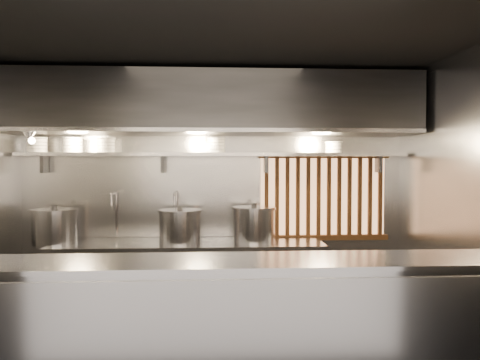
{
  "coord_description": "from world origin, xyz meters",
  "views": [
    {
      "loc": [
        -0.03,
        -4.07,
        1.77
      ],
      "look_at": [
        0.25,
        0.55,
        1.61
      ],
      "focal_mm": 35.0,
      "sensor_mm": 36.0,
      "label": 1
    }
  ],
  "objects": [
    {
      "name": "ceiling",
      "position": [
        0.0,
        0.0,
        2.8
      ],
      "size": [
        4.5,
        4.5,
        0.0
      ],
      "primitive_type": "plane",
      "rotation": [
        3.14,
        0.0,
        0.0
      ],
      "color": "black",
      "rests_on": "wall_back"
    },
    {
      "name": "wall_back",
      "position": [
        0.0,
        1.5,
        1.4
      ],
      "size": [
        4.5,
        0.0,
        4.5
      ],
      "primitive_type": "plane",
      "rotation": [
        1.57,
        0.0,
        0.0
      ],
      "color": "gray",
      "rests_on": "floor"
    },
    {
      "name": "wall_right",
      "position": [
        2.25,
        0.0,
        1.4
      ],
      "size": [
        0.0,
        3.0,
        3.0
      ],
      "primitive_type": "plane",
      "rotation": [
        1.57,
        0.0,
        -1.57
      ],
      "color": "gray",
      "rests_on": "floor"
    },
    {
      "name": "serving_counter",
      "position": [
        0.0,
        -0.96,
        0.57
      ],
      "size": [
        4.5,
        0.56,
        1.13
      ],
      "color": "#A1A1A7",
      "rests_on": "floor"
    },
    {
      "name": "cooking_bench",
      "position": [
        -0.3,
        1.13,
        0.45
      ],
      "size": [
        3.0,
        0.7,
        0.9
      ],
      "primitive_type": "cube",
      "color": "#A1A1A7",
      "rests_on": "floor"
    },
    {
      "name": "bowl_shelf",
      "position": [
        0.0,
        1.32,
        1.88
      ],
      "size": [
        4.4,
        0.34,
        0.04
      ],
      "primitive_type": "cube",
      "color": "#A1A1A7",
      "rests_on": "wall_back"
    },
    {
      "name": "exhaust_hood",
      "position": [
        0.0,
        1.1,
        2.42
      ],
      "size": [
        4.4,
        0.81,
        0.65
      ],
      "color": "#2D2D30",
      "rests_on": "ceiling"
    },
    {
      "name": "wood_screen",
      "position": [
        1.3,
        1.45,
        1.38
      ],
      "size": [
        1.56,
        0.09,
        1.04
      ],
      "color": "#E6A267",
      "rests_on": "wall_back"
    },
    {
      "name": "faucet_left",
      "position": [
        -1.15,
        1.37,
        1.31
      ],
      "size": [
        0.04,
        0.3,
        0.5
      ],
      "color": "silver",
      "rests_on": "wall_back"
    },
    {
      "name": "faucet_right",
      "position": [
        -0.45,
        1.37,
        1.31
      ],
      "size": [
        0.04,
        0.3,
        0.5
      ],
      "color": "silver",
      "rests_on": "wall_back"
    },
    {
      "name": "heat_lamp",
      "position": [
        -1.9,
        0.85,
        2.07
      ],
      "size": [
        0.25,
        0.35,
        0.2
      ],
      "color": "#A1A1A7",
      "rests_on": "exhaust_hood"
    },
    {
      "name": "pendant_bulb",
      "position": [
        -0.1,
        1.2,
        1.96
      ],
      "size": [
        0.09,
        0.09,
        0.19
      ],
      "color": "#2D2D30",
      "rests_on": "exhaust_hood"
    },
    {
      "name": "stock_pot_left",
      "position": [
        -1.75,
        1.12,
        1.09
      ],
      "size": [
        0.58,
        0.58,
        0.42
      ],
      "rotation": [
        0.0,
        0.0,
        -0.18
      ],
      "color": "#A1A1A7",
      "rests_on": "cooking_bench"
    },
    {
      "name": "stock_pot_mid",
      "position": [
        -0.39,
        1.11,
        1.09
      ],
      "size": [
        0.57,
        0.57,
        0.41
      ],
      "rotation": [
        0.0,
        0.0,
        -0.22
      ],
      "color": "#A1A1A7",
      "rests_on": "cooking_bench"
    },
    {
      "name": "stock_pot_right",
      "position": [
        0.44,
        1.15,
        1.1
      ],
      "size": [
        0.62,
        0.62,
        0.43
      ],
      "rotation": [
        0.0,
        0.0,
        -0.3
      ],
      "color": "#A1A1A7",
      "rests_on": "cooking_bench"
    },
    {
      "name": "bowl_stack_0",
      "position": [
        -2.0,
        1.32,
        1.98
      ],
      "size": [
        0.23,
        0.23,
        0.17
      ],
      "color": "white",
      "rests_on": "bowl_shelf"
    },
    {
      "name": "bowl_stack_1",
      "position": [
        -1.6,
        1.32,
        1.98
      ],
      "size": [
        0.23,
        0.23,
        0.17
      ],
      "color": "white",
      "rests_on": "bowl_shelf"
    },
    {
      "name": "bowl_stack_2",
      "position": [
        -1.23,
        1.32,
        1.98
      ],
      "size": [
        0.22,
        0.22,
        0.17
      ],
      "color": "white",
      "rests_on": "bowl_shelf"
    },
    {
      "name": "bowl_stack_3",
      "position": [
        0.01,
        1.32,
        1.98
      ],
      "size": [
        0.22,
        0.22,
        0.17
      ],
      "color": "white",
      "rests_on": "bowl_shelf"
    },
    {
      "name": "bowl_stack_4",
      "position": [
        1.39,
        1.32,
        1.97
      ],
      "size": [
        0.21,
        0.21,
        0.13
      ],
      "color": "white",
      "rests_on": "bowl_shelf"
    }
  ]
}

